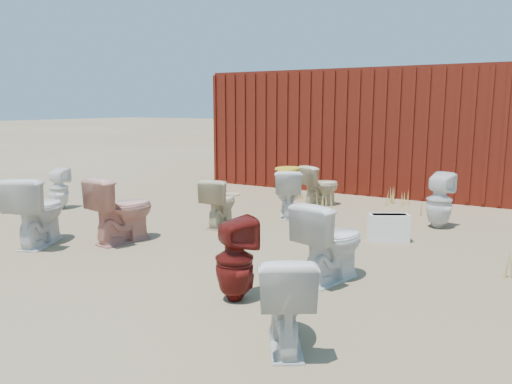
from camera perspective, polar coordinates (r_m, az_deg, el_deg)
The scene contains 21 objects.
ground at distance 6.35m, azimuth -2.72°, elevation -5.70°, with size 100.00×100.00×0.00m, color brown.
shipping_container at distance 10.87m, azimuth 12.31°, elevation 6.98°, with size 6.00×2.40×2.40m, color #4C1A0C.
toilet_front_a at distance 6.68m, azimuth -23.68°, elevation -1.95°, with size 0.48×0.84×0.86m, color white.
toilet_front_pink at distance 6.48m, azimuth -15.05°, elevation -1.88°, with size 0.47×0.83×0.84m, color tan.
toilet_front_c at distance 4.94m, azimuth 8.55°, elevation -5.59°, with size 0.44×0.78×0.79m, color white.
toilet_front_maroon at distance 4.41m, azimuth -2.43°, elevation -7.70°, with size 0.34×0.34×0.75m, color #5E1310.
toilet_front_e at distance 3.60m, azimuth 3.27°, elevation -12.15°, with size 0.39×0.69×0.71m, color silver.
toilet_back_a at distance 8.90m, azimuth -21.60°, elevation 0.38°, with size 0.31×0.32×0.69m, color white.
toilet_back_beige_left at distance 7.11m, azimuth -4.18°, elevation -1.17°, with size 0.39×0.68×0.69m, color beige.
toilet_back_beige_right at distance 8.63m, azimuth 7.40°, elevation 0.74°, with size 0.39×0.68×0.70m, color beige.
toilet_back_yellowlid at distance 7.72m, azimuth 3.62°, elevation -0.11°, with size 0.41×0.72×0.74m, color white.
toilet_back_e at distance 7.44m, azimuth 20.22°, elevation -0.92°, with size 0.35×0.36×0.78m, color white.
yellow_lid at distance 7.66m, azimuth 3.65°, elevation 2.70°, with size 0.37×0.47×0.03m, color gold.
loose_tank at distance 6.55m, azimuth 14.91°, elevation -3.98°, with size 0.50×0.20×0.35m, color white.
loose_lid_near at distance 9.59m, azimuth -3.21°, elevation -0.31°, with size 0.38×0.49×0.02m, color tan.
loose_lid_far at distance 10.76m, azimuth -5.46°, elevation 0.77°, with size 0.36×0.47×0.02m, color beige.
weed_clump_a at distance 10.01m, azimuth -4.15°, elevation 0.78°, with size 0.36×0.36×0.26m, color #A18B40.
weed_clump_b at distance 8.33m, azimuth 7.54°, elevation -0.93°, with size 0.32×0.32×0.31m, color #A18B40.
weed_clump_c at distance 8.21m, azimuth 19.23°, elevation -1.52°, with size 0.36×0.36×0.32m, color #A18B40.
weed_clump_d at distance 9.23m, azimuth 5.21°, elevation -0.09°, with size 0.30×0.30×0.23m, color #A18B40.
weed_clump_e at distance 9.04m, azimuth 15.90°, elevation -0.49°, with size 0.34×0.34×0.28m, color #A18B40.
Camera 1 is at (3.32, -5.14, 1.70)m, focal length 35.00 mm.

